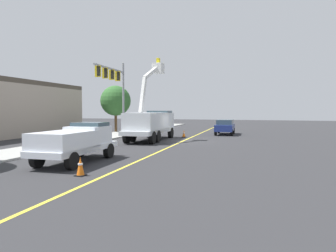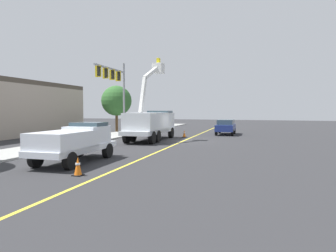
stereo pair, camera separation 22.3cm
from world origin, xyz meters
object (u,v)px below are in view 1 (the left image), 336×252
traffic_signal_mast (115,83)px  traffic_cone_mid_front (184,134)px  passing_minivan (225,126)px  utility_bucket_truck (151,123)px  traffic_cone_leading (80,166)px  service_pickup_truck (76,141)px

traffic_signal_mast → traffic_cone_mid_front: bearing=-69.4°
passing_minivan → traffic_signal_mast: 13.09m
utility_bucket_truck → traffic_cone_leading: size_ratio=10.40×
traffic_signal_mast → passing_minivan: bearing=-53.9°
traffic_cone_mid_front → traffic_signal_mast: (-2.45, 6.50, 5.09)m
service_pickup_truck → traffic_cone_mid_front: size_ratio=7.94×
traffic_cone_mid_front → passing_minivan: bearing=-35.6°
utility_bucket_truck → traffic_cone_leading: (-14.82, -2.89, -1.22)m
utility_bucket_truck → traffic_cone_mid_front: bearing=-26.0°
service_pickup_truck → traffic_signal_mast: traffic_signal_mast is taller
traffic_signal_mast → traffic_cone_leading: bearing=-155.5°
traffic_cone_leading → traffic_signal_mast: (16.37, 7.44, 5.05)m
passing_minivan → traffic_cone_mid_front: 5.93m
utility_bucket_truck → service_pickup_truck: bearing=-176.6°
traffic_signal_mast → utility_bucket_truck: bearing=-108.7°
passing_minivan → traffic_signal_mast: traffic_signal_mast is taller
traffic_cone_mid_front → traffic_cone_leading: bearing=-177.1°
utility_bucket_truck → passing_minivan: utility_bucket_truck is taller
service_pickup_truck → traffic_signal_mast: size_ratio=0.74×
service_pickup_truck → passing_minivan: (20.95, -4.65, -0.15)m
service_pickup_truck → passing_minivan: size_ratio=1.17×
service_pickup_truck → passing_minivan: bearing=-12.5°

